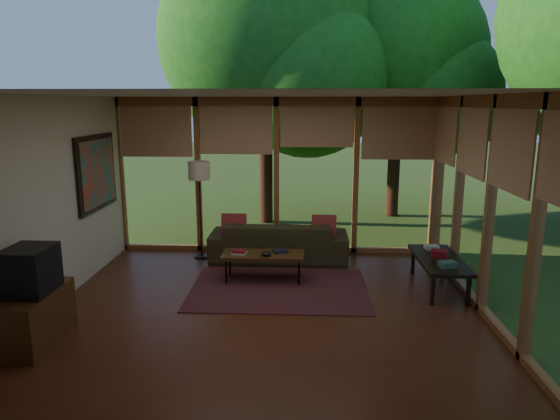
{
  "coord_description": "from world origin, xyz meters",
  "views": [
    {
      "loc": [
        0.46,
        -6.08,
        2.6
      ],
      "look_at": [
        0.15,
        0.7,
        1.14
      ],
      "focal_mm": 32.0,
      "sensor_mm": 36.0,
      "label": 1
    }
  ],
  "objects_px": {
    "floor_lamp": "(199,176)",
    "side_console": "(439,261)",
    "television": "(30,270)",
    "coffee_table": "(263,256)",
    "sofa": "(279,240)",
    "media_cabinet": "(33,318)"
  },
  "relations": [
    {
      "from": "floor_lamp",
      "to": "side_console",
      "type": "relative_size",
      "value": 1.18
    },
    {
      "from": "floor_lamp",
      "to": "television",
      "type": "bearing_deg",
      "value": -110.27
    },
    {
      "from": "floor_lamp",
      "to": "coffee_table",
      "type": "xyz_separation_m",
      "value": [
        1.15,
        -1.12,
        -1.01
      ]
    },
    {
      "from": "floor_lamp",
      "to": "side_console",
      "type": "bearing_deg",
      "value": -19.8
    },
    {
      "from": "television",
      "to": "floor_lamp",
      "type": "height_order",
      "value": "floor_lamp"
    },
    {
      "from": "sofa",
      "to": "floor_lamp",
      "type": "relative_size",
      "value": 1.38
    },
    {
      "from": "media_cabinet",
      "to": "side_console",
      "type": "relative_size",
      "value": 0.71
    },
    {
      "from": "television",
      "to": "side_console",
      "type": "xyz_separation_m",
      "value": [
        4.85,
        1.89,
        -0.44
      ]
    },
    {
      "from": "coffee_table",
      "to": "side_console",
      "type": "distance_m",
      "value": 2.52
    },
    {
      "from": "sofa",
      "to": "side_console",
      "type": "relative_size",
      "value": 1.63
    },
    {
      "from": "television",
      "to": "side_console",
      "type": "distance_m",
      "value": 5.22
    },
    {
      "from": "sofa",
      "to": "coffee_table",
      "type": "distance_m",
      "value": 1.07
    },
    {
      "from": "side_console",
      "to": "media_cabinet",
      "type": "bearing_deg",
      "value": -158.83
    },
    {
      "from": "floor_lamp",
      "to": "sofa",
      "type": "bearing_deg",
      "value": -2.96
    },
    {
      "from": "side_console",
      "to": "coffee_table",
      "type": "bearing_deg",
      "value": 175.47
    },
    {
      "from": "media_cabinet",
      "to": "side_console",
      "type": "distance_m",
      "value": 5.22
    },
    {
      "from": "television",
      "to": "coffee_table",
      "type": "distance_m",
      "value": 3.17
    },
    {
      "from": "sofa",
      "to": "side_console",
      "type": "bearing_deg",
      "value": 152.18
    },
    {
      "from": "media_cabinet",
      "to": "television",
      "type": "height_order",
      "value": "television"
    },
    {
      "from": "television",
      "to": "sofa",
      "type": "bearing_deg",
      "value": 51.26
    },
    {
      "from": "media_cabinet",
      "to": "coffee_table",
      "type": "distance_m",
      "value": 3.15
    },
    {
      "from": "television",
      "to": "floor_lamp",
      "type": "relative_size",
      "value": 0.33
    }
  ]
}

